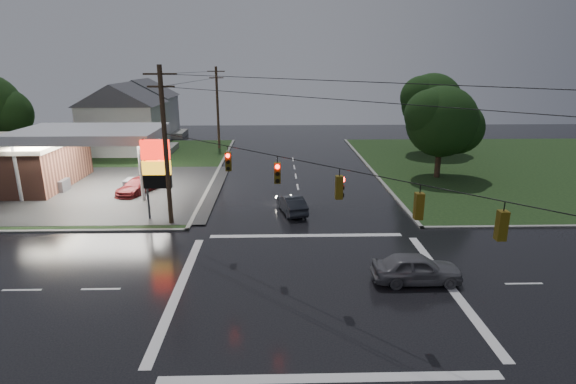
{
  "coord_description": "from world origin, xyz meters",
  "views": [
    {
      "loc": [
        -1.95,
        -20.89,
        11.28
      ],
      "look_at": [
        -1.21,
        7.18,
        3.0
      ],
      "focal_mm": 28.0,
      "sensor_mm": 36.0,
      "label": 1
    }
  ],
  "objects_px": {
    "house_near": "(124,117)",
    "car_pump": "(138,186)",
    "tree_ne_near": "(443,122)",
    "car_crossing": "(417,268)",
    "tree_ne_far": "(433,104)",
    "car_north": "(292,204)",
    "pylon_sign": "(156,166)",
    "gas_station": "(16,160)",
    "house_far": "(143,107)",
    "utility_pole_n": "(218,107)",
    "utility_pole_nw": "(165,145)"
  },
  "relations": [
    {
      "from": "pylon_sign",
      "to": "house_far",
      "type": "xyz_separation_m",
      "value": [
        -11.45,
        37.5,
        0.39
      ]
    },
    {
      "from": "tree_ne_near",
      "to": "car_crossing",
      "type": "height_order",
      "value": "tree_ne_near"
    },
    {
      "from": "pylon_sign",
      "to": "house_near",
      "type": "distance_m",
      "value": 27.56
    },
    {
      "from": "utility_pole_nw",
      "to": "utility_pole_n",
      "type": "bearing_deg",
      "value": 90.0
    },
    {
      "from": "utility_pole_nw",
      "to": "tree_ne_near",
      "type": "relative_size",
      "value": 1.22
    },
    {
      "from": "house_near",
      "to": "tree_ne_far",
      "type": "bearing_deg",
      "value": -3.01
    },
    {
      "from": "car_north",
      "to": "pylon_sign",
      "type": "bearing_deg",
      "value": -6.44
    },
    {
      "from": "house_near",
      "to": "car_pump",
      "type": "height_order",
      "value": "house_near"
    },
    {
      "from": "utility_pole_n",
      "to": "tree_ne_near",
      "type": "xyz_separation_m",
      "value": [
        23.64,
        -16.01,
        0.09
      ]
    },
    {
      "from": "car_pump",
      "to": "utility_pole_n",
      "type": "bearing_deg",
      "value": 98.64
    },
    {
      "from": "house_far",
      "to": "car_pump",
      "type": "relative_size",
      "value": 2.33
    },
    {
      "from": "car_crossing",
      "to": "car_pump",
      "type": "distance_m",
      "value": 25.82
    },
    {
      "from": "gas_station",
      "to": "tree_ne_near",
      "type": "xyz_separation_m",
      "value": [
        39.82,
        2.29,
        3.01
      ]
    },
    {
      "from": "utility_pole_nw",
      "to": "utility_pole_n",
      "type": "xyz_separation_m",
      "value": [
        0.0,
        28.5,
        -0.25
      ]
    },
    {
      "from": "car_north",
      "to": "car_pump",
      "type": "relative_size",
      "value": 0.88
    },
    {
      "from": "house_far",
      "to": "car_north",
      "type": "bearing_deg",
      "value": -59.73
    },
    {
      "from": "tree_ne_near",
      "to": "car_crossing",
      "type": "distance_m",
      "value": 23.84
    },
    {
      "from": "pylon_sign",
      "to": "car_north",
      "type": "height_order",
      "value": "pylon_sign"
    },
    {
      "from": "pylon_sign",
      "to": "utility_pole_nw",
      "type": "height_order",
      "value": "utility_pole_nw"
    },
    {
      "from": "car_north",
      "to": "car_crossing",
      "type": "relative_size",
      "value": 0.9
    },
    {
      "from": "gas_station",
      "to": "utility_pole_n",
      "type": "bearing_deg",
      "value": 48.53
    },
    {
      "from": "utility_pole_nw",
      "to": "house_far",
      "type": "distance_m",
      "value": 40.48
    },
    {
      "from": "tree_ne_near",
      "to": "car_crossing",
      "type": "relative_size",
      "value": 1.93
    },
    {
      "from": "house_far",
      "to": "utility_pole_n",
      "type": "bearing_deg",
      "value": -38.77
    },
    {
      "from": "car_pump",
      "to": "house_far",
      "type": "bearing_deg",
      "value": 125.51
    },
    {
      "from": "house_near",
      "to": "tree_ne_far",
      "type": "height_order",
      "value": "tree_ne_far"
    },
    {
      "from": "utility_pole_n",
      "to": "car_north",
      "type": "xyz_separation_m",
      "value": [
        8.7,
        -26.24,
        -4.78
      ]
    },
    {
      "from": "utility_pole_n",
      "to": "tree_ne_far",
      "type": "xyz_separation_m",
      "value": [
        26.65,
        -4.01,
        0.71
      ]
    },
    {
      "from": "pylon_sign",
      "to": "house_near",
      "type": "xyz_separation_m",
      "value": [
        -10.45,
        25.5,
        0.39
      ]
    },
    {
      "from": "gas_station",
      "to": "tree_ne_far",
      "type": "xyz_separation_m",
      "value": [
        42.83,
        14.29,
        3.63
      ]
    },
    {
      "from": "pylon_sign",
      "to": "utility_pole_nw",
      "type": "bearing_deg",
      "value": -45.0
    },
    {
      "from": "house_near",
      "to": "car_crossing",
      "type": "relative_size",
      "value": 2.37
    },
    {
      "from": "gas_station",
      "to": "tree_ne_near",
      "type": "bearing_deg",
      "value": 3.3
    },
    {
      "from": "gas_station",
      "to": "pylon_sign",
      "type": "distance_m",
      "value": 17.81
    },
    {
      "from": "tree_ne_far",
      "to": "car_crossing",
      "type": "xyz_separation_m",
      "value": [
        -11.78,
        -33.65,
        -5.39
      ]
    },
    {
      "from": "house_far",
      "to": "pylon_sign",
      "type": "bearing_deg",
      "value": -73.02
    },
    {
      "from": "house_near",
      "to": "utility_pole_n",
      "type": "bearing_deg",
      "value": 9.91
    },
    {
      "from": "tree_ne_far",
      "to": "car_north",
      "type": "height_order",
      "value": "tree_ne_far"
    },
    {
      "from": "utility_pole_n",
      "to": "house_far",
      "type": "height_order",
      "value": "utility_pole_n"
    },
    {
      "from": "car_north",
      "to": "car_crossing",
      "type": "distance_m",
      "value": 12.97
    },
    {
      "from": "gas_station",
      "to": "car_crossing",
      "type": "xyz_separation_m",
      "value": [
        31.05,
        -19.35,
        -1.75
      ]
    },
    {
      "from": "pylon_sign",
      "to": "house_near",
      "type": "relative_size",
      "value": 0.54
    },
    {
      "from": "house_far",
      "to": "tree_ne_far",
      "type": "distance_m",
      "value": 41.57
    },
    {
      "from": "utility_pole_nw",
      "to": "car_crossing",
      "type": "height_order",
      "value": "utility_pole_nw"
    },
    {
      "from": "pylon_sign",
      "to": "car_pump",
      "type": "distance_m",
      "value": 8.38
    },
    {
      "from": "pylon_sign",
      "to": "utility_pole_n",
      "type": "xyz_separation_m",
      "value": [
        1.0,
        27.5,
        1.46
      ]
    },
    {
      "from": "gas_station",
      "to": "house_near",
      "type": "relative_size",
      "value": 2.37
    },
    {
      "from": "pylon_sign",
      "to": "gas_station",
      "type": "bearing_deg",
      "value": 148.78
    },
    {
      "from": "house_far",
      "to": "tree_ne_near",
      "type": "bearing_deg",
      "value": -35.77
    },
    {
      "from": "utility_pole_n",
      "to": "car_pump",
      "type": "distance_m",
      "value": 21.75
    }
  ]
}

